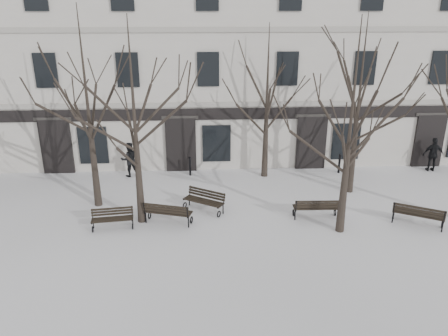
{
  "coord_description": "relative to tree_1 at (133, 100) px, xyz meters",
  "views": [
    {
      "loc": [
        -2.36,
        -14.27,
        8.46
      ],
      "look_at": [
        -1.46,
        3.0,
        1.95
      ],
      "focal_mm": 35.0,
      "sensor_mm": 36.0,
      "label": 1
    }
  ],
  "objects": [
    {
      "name": "tree_5",
      "position": [
        5.79,
        4.83,
        -0.31
      ],
      "size": [
        5.37,
        5.37,
        7.68
      ],
      "color": "black",
      "rests_on": "ground"
    },
    {
      "name": "pedestrian_b",
      "position": [
        -1.23,
        5.18,
        -5.1
      ],
      "size": [
        1.07,
        0.94,
        1.83
      ],
      "primitive_type": "imported",
      "rotation": [
        0.0,
        0.0,
        3.47
      ],
      "color": "black",
      "rests_on": "ground"
    },
    {
      "name": "tree_4",
      "position": [
        -2.14,
        1.67,
        0.23
      ],
      "size": [
        5.97,
        5.97,
        8.53
      ],
      "color": "black",
      "rests_on": "ground"
    },
    {
      "name": "bench_4",
      "position": [
        7.27,
        -0.14,
        -4.59
      ],
      "size": [
        1.9,
        0.74,
        0.95
      ],
      "rotation": [
        0.0,
        0.0,
        3.11
      ],
      "color": "black",
      "rests_on": "ground"
    },
    {
      "name": "building",
      "position": [
        4.93,
        10.87,
        0.41
      ],
      "size": [
        40.4,
        10.2,
        11.4
      ],
      "color": "beige",
      "rests_on": "ground"
    },
    {
      "name": "bench_2",
      "position": [
        11.21,
        -1.01,
        -4.57
      ],
      "size": [
        2.02,
        1.54,
        0.98
      ],
      "rotation": [
        0.0,
        0.0,
        2.64
      ],
      "color": "black",
      "rests_on": "ground"
    },
    {
      "name": "tree_6",
      "position": [
        9.59,
        2.58,
        0.03
      ],
      "size": [
        5.75,
        5.75,
        8.22
      ],
      "color": "black",
      "rests_on": "ground"
    },
    {
      "name": "bench_1",
      "position": [
        1.1,
        -0.29,
        -4.57
      ],
      "size": [
        2.04,
        1.21,
        0.98
      ],
      "rotation": [
        0.0,
        0.0,
        2.86
      ],
      "color": "black",
      "rests_on": "ground"
    },
    {
      "name": "tree_2",
      "position": [
        7.97,
        -1.24,
        -0.01
      ],
      "size": [
        5.71,
        5.71,
        8.15
      ],
      "color": "black",
      "rests_on": "ground"
    },
    {
      "name": "tree_1",
      "position": [
        0.0,
        0.0,
        0.0
      ],
      "size": [
        5.72,
        5.72,
        8.17
      ],
      "color": "black",
      "rests_on": "ground"
    },
    {
      "name": "bollard_a",
      "position": [
        1.9,
        5.09,
        -4.56
      ],
      "size": [
        0.13,
        0.13,
        1.02
      ],
      "color": "black",
      "rests_on": "ground"
    },
    {
      "name": "pedestrian_c",
      "position": [
        14.89,
        5.1,
        -5.1
      ],
      "size": [
        1.12,
        0.54,
        1.85
      ],
      "primitive_type": "imported",
      "rotation": [
        0.0,
        0.0,
        3.06
      ],
      "color": "black",
      "rests_on": "ground"
    },
    {
      "name": "bench_0",
      "position": [
        -1.08,
        -0.54,
        -4.66
      ],
      "size": [
        1.69,
        0.79,
        0.82
      ],
      "rotation": [
        0.0,
        0.0,
        0.12
      ],
      "color": "black",
      "rests_on": "ground"
    },
    {
      "name": "bench_3",
      "position": [
        2.61,
        0.86,
        -4.6
      ],
      "size": [
        1.87,
        1.51,
        0.92
      ],
      "rotation": [
        0.0,
        0.0,
        -0.56
      ],
      "color": "black",
      "rests_on": "ground"
    },
    {
      "name": "bollard_b",
      "position": [
        9.82,
        5.05,
        -4.53
      ],
      "size": [
        0.14,
        0.14,
        1.07
      ],
      "color": "black",
      "rests_on": "ground"
    },
    {
      "name": "ground",
      "position": [
        4.93,
        -2.09,
        -5.1
      ],
      "size": [
        100.0,
        100.0,
        0.0
      ],
      "primitive_type": "plane",
      "color": "white",
      "rests_on": "ground"
    }
  ]
}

